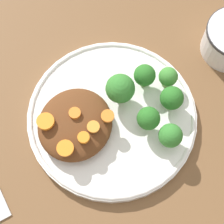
# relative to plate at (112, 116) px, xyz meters

# --- Properties ---
(ground_plane) EXTENTS (4.00, 4.00, 0.00)m
(ground_plane) POSITION_rel_plate_xyz_m (0.00, 0.00, -0.01)
(ground_plane) COLOR brown
(plate) EXTENTS (0.28, 0.28, 0.02)m
(plate) POSITION_rel_plate_xyz_m (0.00, 0.00, 0.00)
(plate) COLOR white
(plate) RESTS_ON ground_plane
(stew_mound) EXTENTS (0.13, 0.12, 0.04)m
(stew_mound) POSITION_rel_plate_xyz_m (-0.04, 0.05, 0.02)
(stew_mound) COLOR #5B3319
(stew_mound) RESTS_ON plate
(broccoli_floret_0) EXTENTS (0.05, 0.05, 0.06)m
(broccoli_floret_0) POSITION_rel_plate_xyz_m (0.03, 0.00, 0.04)
(broccoli_floret_0) COLOR #759E51
(broccoli_floret_0) RESTS_ON plate
(broccoli_floret_1) EXTENTS (0.04, 0.04, 0.05)m
(broccoli_floret_1) POSITION_rel_plate_xyz_m (0.01, -0.06, 0.04)
(broccoli_floret_1) COLOR #759E51
(broccoli_floret_1) RESTS_ON plate
(broccoli_floret_2) EXTENTS (0.04, 0.04, 0.05)m
(broccoli_floret_2) POSITION_rel_plate_xyz_m (0.05, -0.08, 0.03)
(broccoli_floret_2) COLOR #7FA85B
(broccoli_floret_2) RESTS_ON plate
(broccoli_floret_3) EXTENTS (0.04, 0.04, 0.05)m
(broccoli_floret_3) POSITION_rel_plate_xyz_m (-0.01, -0.10, 0.03)
(broccoli_floret_3) COLOR #759E51
(broccoli_floret_3) RESTS_ON plate
(broccoli_floret_4) EXTENTS (0.04, 0.04, 0.05)m
(broccoli_floret_4) POSITION_rel_plate_xyz_m (0.07, -0.03, 0.04)
(broccoli_floret_4) COLOR #759E51
(broccoli_floret_4) RESTS_ON plate
(broccoli_floret_5) EXTENTS (0.03, 0.03, 0.04)m
(broccoli_floret_5) POSITION_rel_plate_xyz_m (0.09, -0.06, 0.03)
(broccoli_floret_5) COLOR #7FA85B
(broccoli_floret_5) RESTS_ON plate
(carrot_slice_0) EXTENTS (0.02, 0.02, 0.01)m
(carrot_slice_0) POSITION_rel_plate_xyz_m (-0.02, 0.00, 0.04)
(carrot_slice_0) COLOR orange
(carrot_slice_0) RESTS_ON stew_mound
(carrot_slice_1) EXTENTS (0.02, 0.02, 0.01)m
(carrot_slice_1) POSITION_rel_plate_xyz_m (-0.06, 0.02, 0.04)
(carrot_slice_1) COLOR orange
(carrot_slice_1) RESTS_ON stew_mound
(carrot_slice_2) EXTENTS (0.02, 0.02, 0.01)m
(carrot_slice_2) POSITION_rel_plate_xyz_m (-0.03, 0.05, 0.04)
(carrot_slice_2) COLOR orange
(carrot_slice_2) RESTS_ON stew_mound
(carrot_slice_3) EXTENTS (0.03, 0.03, 0.00)m
(carrot_slice_3) POSITION_rel_plate_xyz_m (-0.09, 0.04, 0.04)
(carrot_slice_3) COLOR orange
(carrot_slice_3) RESTS_ON stew_mound
(carrot_slice_4) EXTENTS (0.03, 0.03, 0.01)m
(carrot_slice_4) POSITION_rel_plate_xyz_m (-0.06, 0.08, 0.04)
(carrot_slice_4) COLOR orange
(carrot_slice_4) RESTS_ON stew_mound
(carrot_slice_5) EXTENTS (0.02, 0.02, 0.00)m
(carrot_slice_5) POSITION_rel_plate_xyz_m (-0.04, 0.01, 0.04)
(carrot_slice_5) COLOR orange
(carrot_slice_5) RESTS_ON stew_mound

